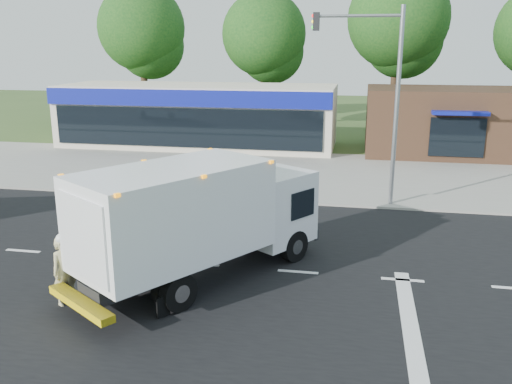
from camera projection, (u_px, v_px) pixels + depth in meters
The scene contains 11 objects.
ground at pixel (298, 272), 16.01m from camera, with size 120.00×120.00×0.00m, color #385123.
road_asphalt at pixel (298, 272), 16.00m from camera, with size 60.00×14.00×0.02m, color black.
sidewalk at pixel (319, 197), 23.76m from camera, with size 60.00×2.40×0.12m, color gray.
parking_apron at pixel (328, 169), 29.28m from camera, with size 60.00×9.00×0.02m, color gray.
lane_markings at pixel (342, 296), 14.48m from camera, with size 55.20×7.00×0.01m.
ems_box_truck at pixel (199, 214), 14.99m from camera, with size 6.29×7.79×3.44m.
emergency_worker at pixel (64, 270), 13.83m from camera, with size 0.71×0.79×1.92m.
retail_strip_mall at pixel (198, 115), 36.01m from camera, with size 18.00×6.20×4.00m.
brown_storefront at pixel (450, 121), 33.15m from camera, with size 10.00×6.70×4.00m.
traffic_signal_pole at pixel (381, 86), 21.50m from camera, with size 3.51×0.25×8.00m.
background_trees at pixel (331, 33), 40.93m from camera, with size 36.77×7.39×12.10m.
Camera 1 is at (1.57, -14.80, 6.48)m, focal length 38.00 mm.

